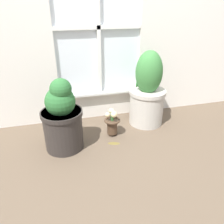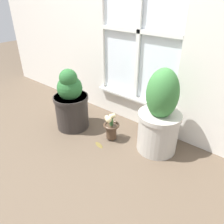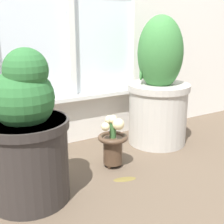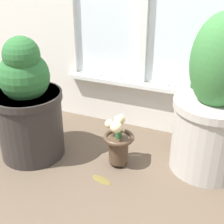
# 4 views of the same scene
# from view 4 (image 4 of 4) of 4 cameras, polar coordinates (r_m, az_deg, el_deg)

# --- Properties ---
(ground_plane) EXTENTS (10.00, 10.00, 0.00)m
(ground_plane) POSITION_cam_4_polar(r_m,az_deg,el_deg) (1.45, -3.12, -14.00)
(ground_plane) COLOR brown
(potted_plant_left) EXTENTS (0.34, 0.34, 0.63)m
(potted_plant_left) POSITION_cam_4_polar(r_m,az_deg,el_deg) (1.59, -15.10, 1.11)
(potted_plant_left) COLOR #2D2826
(potted_plant_left) RESTS_ON ground_plane
(potted_plant_right) EXTENTS (0.36, 0.36, 0.75)m
(potted_plant_right) POSITION_cam_4_polar(r_m,az_deg,el_deg) (1.49, 18.05, 0.78)
(potted_plant_right) COLOR #B7B2A8
(potted_plant_right) RESTS_ON ground_plane
(flower_vase) EXTENTS (0.15, 0.15, 0.27)m
(flower_vase) POSITION_cam_4_polar(r_m,az_deg,el_deg) (1.52, 1.13, -5.42)
(flower_vase) COLOR #473323
(flower_vase) RESTS_ON ground_plane
(fallen_leaf) EXTENTS (0.12, 0.07, 0.01)m
(fallen_leaf) POSITION_cam_4_polar(r_m,az_deg,el_deg) (1.50, -1.74, -12.25)
(fallen_leaf) COLOR brown
(fallen_leaf) RESTS_ON ground_plane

